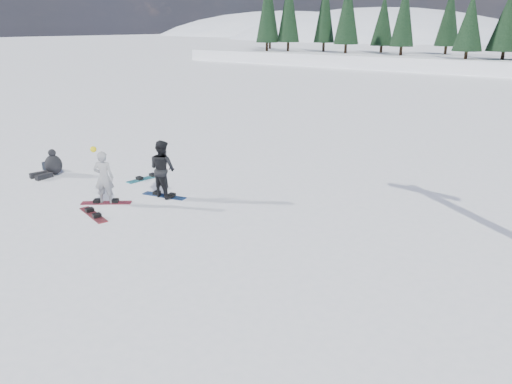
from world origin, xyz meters
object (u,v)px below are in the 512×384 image
Objects in this scene: snowboarder_woman at (104,177)px; snowboard_loose_b at (93,215)px; gear_bag at (49,166)px; snowboard_loose_a at (146,178)px; snowboarder_man at (162,169)px; seated_rider at (52,165)px.

snowboard_loose_b is (0.54, -0.85, -0.81)m from snowboarder_woman.
gear_bag is at bearing -46.22° from snowboarder_woman.
gear_bag reaches higher than snowboard_loose_a.
snowboarder_woman reaches higher than snowboard_loose_a.
snowboard_loose_a is 3.65m from snowboard_loose_b.
snowboarder_man reaches higher than gear_bag.
snowboard_loose_b is (4.58, -1.55, -0.35)m from seated_rider.
snowboarder_man reaches higher than snowboard_loose_a.
snowboarder_woman is 1.57× the size of seated_rider.
snowboarder_woman is 4.12m from seated_rider.
snowboarder_man is at bearing 5.67° from gear_bag.
snowboard_loose_a is at bearing -25.00° from snowboarder_man.
snowboarder_woman is 1.29m from snowboard_loose_b.
seated_rider reaches higher than snowboard_loose_a.
snowboarder_man is at bearing 12.01° from seated_rider.
snowboarder_man reaches higher than seated_rider.
seated_rider reaches higher than snowboard_loose_b.
snowboard_loose_a is 1.00× the size of snowboard_loose_b.
snowboarder_woman is at bearing -7.28° from seated_rider.
gear_bag is 5.58m from snowboard_loose_b.
snowboard_loose_b is (5.28, -1.81, -0.14)m from gear_bag.
snowboard_loose_a is at bearing 130.01° from snowboard_loose_b.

